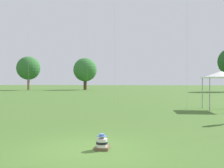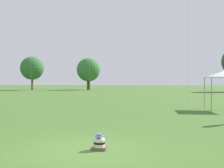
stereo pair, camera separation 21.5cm
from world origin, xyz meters
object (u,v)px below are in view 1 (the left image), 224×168
(seated_toddler, at_px, (102,143))
(distant_tree_2, at_px, (85,70))
(canopy_tent, at_px, (221,75))
(distant_tree_1, at_px, (28,68))

(seated_toddler, bearing_deg, distant_tree_2, 103.10)
(seated_toddler, height_order, distant_tree_2, distant_tree_2)
(canopy_tent, bearing_deg, distant_tree_2, 114.63)
(canopy_tent, distance_m, distant_tree_1, 55.31)
(canopy_tent, bearing_deg, distant_tree_1, 129.61)
(distant_tree_1, bearing_deg, canopy_tent, -50.39)
(seated_toddler, distance_m, distant_tree_1, 62.23)
(distant_tree_1, xyz_separation_m, distant_tree_2, (13.84, 4.07, -0.31))
(canopy_tent, xyz_separation_m, distant_tree_1, (-35.21, 42.55, 2.88))
(seated_toddler, relative_size, canopy_tent, 0.19)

